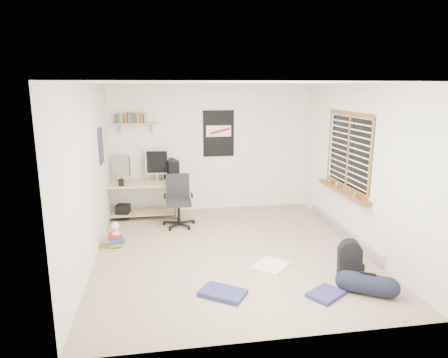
{
  "coord_description": "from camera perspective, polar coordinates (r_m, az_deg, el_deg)",
  "views": [
    {
      "loc": [
        -1.01,
        -5.63,
        2.44
      ],
      "look_at": [
        -0.02,
        0.48,
        1.02
      ],
      "focal_mm": 32.0,
      "sensor_mm": 36.0,
      "label": 1
    }
  ],
  "objects": [
    {
      "name": "poster_back_wall",
      "position": [
        8.0,
        -0.77,
        6.51
      ],
      "size": [
        0.62,
        0.03,
        0.92
      ],
      "primitive_type": "cube",
      "color": "black",
      "rests_on": "back_wall"
    },
    {
      "name": "keyboard",
      "position": [
        7.69,
        -10.08,
        -0.63
      ],
      "size": [
        0.38,
        0.17,
        0.02
      ],
      "primitive_type": "cube",
      "rotation": [
        0.0,
        0.0,
        -0.11
      ],
      "color": "black",
      "rests_on": "desk"
    },
    {
      "name": "desk_lamp",
      "position": [
        6.45,
        -15.17,
        -6.21
      ],
      "size": [
        0.19,
        0.25,
        0.22
      ],
      "primitive_type": "cube",
      "rotation": [
        0.0,
        0.0,
        -0.28
      ],
      "color": "silver",
      "rests_on": "book_stack"
    },
    {
      "name": "duffel_bag",
      "position": [
        5.26,
        19.78,
        -13.84
      ],
      "size": [
        0.35,
        0.35,
        0.5
      ],
      "primitive_type": "cylinder",
      "rotation": [
        0.0,
        0.0,
        -0.55
      ],
      "color": "black",
      "rests_on": "floor"
    },
    {
      "name": "poster_left_wall",
      "position": [
        6.96,
        -17.18,
        4.56
      ],
      "size": [
        0.02,
        0.42,
        0.6
      ],
      "primitive_type": "cube",
      "color": "navy",
      "rests_on": "left_wall"
    },
    {
      "name": "left_wall",
      "position": [
        5.84,
        -18.76,
        0.44
      ],
      "size": [
        0.01,
        4.5,
        2.5
      ],
      "primitive_type": "cube",
      "color": "silver",
      "rests_on": "ground"
    },
    {
      "name": "monitor_left",
      "position": [
        7.79,
        -14.42,
        0.77
      ],
      "size": [
        0.36,
        0.25,
        0.4
      ],
      "primitive_type": "cube",
      "rotation": [
        0.0,
        0.0,
        -0.47
      ],
      "color": "#999A9E",
      "rests_on": "desk"
    },
    {
      "name": "book_stack",
      "position": [
        6.54,
        -15.2,
        -8.07
      ],
      "size": [
        0.51,
        0.44,
        0.32
      ],
      "primitive_type": "cube",
      "rotation": [
        0.0,
        0.0,
        0.11
      ],
      "color": "olive",
      "rests_on": "floor"
    },
    {
      "name": "subwoofer",
      "position": [
        7.85,
        -14.2,
        -4.54
      ],
      "size": [
        0.28,
        0.28,
        0.27
      ],
      "primitive_type": "cube",
      "rotation": [
        0.0,
        0.0,
        -0.2
      ],
      "color": "black",
      "rests_on": "floor"
    },
    {
      "name": "floor",
      "position": [
        6.22,
        0.94,
        -10.25
      ],
      "size": [
        4.0,
        4.5,
        0.01
      ],
      "primitive_type": "cube",
      "color": "gray",
      "rests_on": "ground"
    },
    {
      "name": "pc_tower",
      "position": [
        7.79,
        -7.53,
        1.21
      ],
      "size": [
        0.3,
        0.45,
        0.44
      ],
      "primitive_type": "cube",
      "rotation": [
        0.0,
        0.0,
        0.26
      ],
      "color": "black",
      "rests_on": "desk"
    },
    {
      "name": "jeans_b",
      "position": [
        5.13,
        14.3,
        -15.66
      ],
      "size": [
        0.52,
        0.49,
        0.05
      ],
      "primitive_type": "cube",
      "rotation": [
        0.0,
        0.0,
        0.59
      ],
      "color": "navy",
      "rests_on": "floor"
    },
    {
      "name": "jeans_a",
      "position": [
        4.99,
        -0.16,
        -15.98
      ],
      "size": [
        0.63,
        0.58,
        0.06
      ],
      "primitive_type": "cube",
      "rotation": [
        0.0,
        0.0,
        -0.6
      ],
      "color": "navy",
      "rests_on": "floor"
    },
    {
      "name": "monitor_right",
      "position": [
        7.78,
        -9.54,
        1.31
      ],
      "size": [
        0.45,
        0.17,
        0.48
      ],
      "primitive_type": "cube",
      "rotation": [
        0.0,
        0.0,
        -0.13
      ],
      "color": "#9E9DA2",
      "rests_on": "desk"
    },
    {
      "name": "window",
      "position": [
        6.7,
        17.2,
        3.82
      ],
      "size": [
        0.1,
        1.5,
        1.26
      ],
      "primitive_type": "cube",
      "color": "brown",
      "rests_on": "right_wall"
    },
    {
      "name": "speaker_left",
      "position": [
        7.48,
        -14.48,
        -0.64
      ],
      "size": [
        0.11,
        0.11,
        0.17
      ],
      "primitive_type": "cube",
      "rotation": [
        0.0,
        0.0,
        0.35
      ],
      "color": "black",
      "rests_on": "desk"
    },
    {
      "name": "tshirt",
      "position": [
        5.72,
        6.76,
        -12.25
      ],
      "size": [
        0.6,
        0.61,
        0.04
      ],
      "primitive_type": "cube",
      "rotation": [
        0.0,
        0.0,
        0.83
      ],
      "color": "silver",
      "rests_on": "floor"
    },
    {
      "name": "speaker_right",
      "position": [
        7.45,
        -7.4,
        -0.41
      ],
      "size": [
        0.09,
        0.09,
        0.16
      ],
      "primitive_type": "cube",
      "rotation": [
        0.0,
        0.0,
        0.11
      ],
      "color": "black",
      "rests_on": "desk"
    },
    {
      "name": "ceiling",
      "position": [
        5.72,
        1.04,
        13.54
      ],
      "size": [
        4.0,
        4.5,
        0.01
      ],
      "primitive_type": "cube",
      "color": "white",
      "rests_on": "ground"
    },
    {
      "name": "right_wall",
      "position": [
        6.5,
        18.68,
        1.66
      ],
      "size": [
        0.01,
        4.5,
        2.5
      ],
      "primitive_type": "cube",
      "color": "silver",
      "rests_on": "ground"
    },
    {
      "name": "back_wall",
      "position": [
        8.04,
        -1.85,
        4.38
      ],
      "size": [
        4.0,
        0.01,
        2.5
      ],
      "primitive_type": "cube",
      "color": "silver",
      "rests_on": "ground"
    },
    {
      "name": "baseboard_heater",
      "position": [
        7.04,
        16.5,
        -7.17
      ],
      "size": [
        0.08,
        2.5,
        0.18
      ],
      "primitive_type": "cube",
      "color": "#B7B2A8",
      "rests_on": "floor"
    },
    {
      "name": "office_chair",
      "position": [
        7.17,
        -6.52,
        -2.96
      ],
      "size": [
        0.62,
        0.62,
        0.93
      ],
      "primitive_type": "cube",
      "rotation": [
        0.0,
        0.0,
        -0.02
      ],
      "color": "black",
      "rests_on": "floor"
    },
    {
      "name": "wall_shelf",
      "position": [
        7.81,
        -12.48,
        7.75
      ],
      "size": [
        0.8,
        0.22,
        0.24
      ],
      "primitive_type": "cube",
      "color": "tan",
      "rests_on": "back_wall"
    },
    {
      "name": "backpack",
      "position": [
        5.6,
        17.5,
        -11.33
      ],
      "size": [
        0.35,
        0.31,
        0.4
      ],
      "primitive_type": "cube",
      "rotation": [
        0.0,
        0.0,
        -0.28
      ],
      "color": "black",
      "rests_on": "floor"
    },
    {
      "name": "desk",
      "position": [
        7.8,
        -11.95,
        -2.81
      ],
      "size": [
        1.52,
        0.85,
        0.66
      ],
      "primitive_type": "cube",
      "rotation": [
        0.0,
        0.0,
        0.15
      ],
      "color": "#C0B285",
      "rests_on": "floor"
    }
  ]
}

